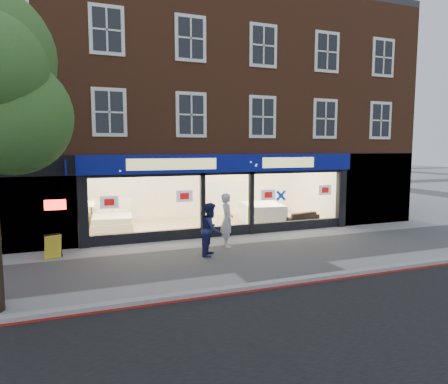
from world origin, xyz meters
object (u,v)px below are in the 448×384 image
pedestrian_grey (227,220)px  pedestrian_blue (211,229)px  mattress_stack (262,213)px  display_bed (112,221)px  sofa (300,217)px  a_board (53,246)px

pedestrian_grey → pedestrian_blue: 1.28m
mattress_stack → display_bed: bearing=172.5°
display_bed → sofa: (8.20, -1.81, -0.06)m
a_board → display_bed: bearing=42.5°
a_board → pedestrian_blue: pedestrian_blue is taller
mattress_stack → sofa: bearing=-31.8°
sofa → a_board: (-10.39, -2.03, 0.03)m
display_bed → pedestrian_blue: 5.91m
display_bed → sofa: 8.40m
display_bed → sofa: display_bed is taller
display_bed → pedestrian_grey: bearing=-44.5°
mattress_stack → pedestrian_grey: (-3.09, -3.46, 0.44)m
sofa → pedestrian_grey: bearing=15.3°
mattress_stack → a_board: size_ratio=3.07×
pedestrian_blue → a_board: bearing=105.0°
sofa → pedestrian_blue: size_ratio=1.04×
a_board → pedestrian_grey: bearing=-22.9°
sofa → mattress_stack: bearing=-45.4°
display_bed → pedestrian_blue: size_ratio=1.28×
mattress_stack → a_board: bearing=-161.6°
a_board → pedestrian_blue: size_ratio=0.45×
sofa → pedestrian_blue: (-5.51, -3.43, 0.51)m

